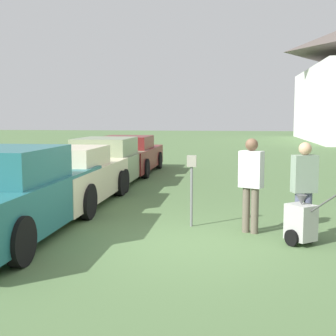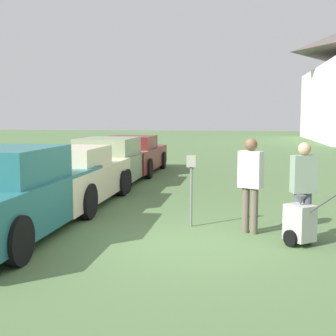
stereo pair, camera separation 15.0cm
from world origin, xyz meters
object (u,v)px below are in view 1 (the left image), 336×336
object	(u,v)px
parking_meter	(192,177)
person_worker	(251,179)
parked_car_sage	(107,163)
person_supervisor	(304,184)
parked_car_cream	(68,178)
equipment_cart	(301,222)
parked_car_maroon	(128,155)
parked_car_teal	(11,196)

from	to	relation	value
parking_meter	person_worker	xyz separation A→B (m)	(1.12, -0.36, 0.03)
person_worker	parked_car_sage	bearing A→B (deg)	-27.71
parking_meter	person_supervisor	size ratio (longest dim) A/B	0.82
parked_car_cream	equipment_cart	bearing A→B (deg)	-29.08
person_supervisor	equipment_cart	size ratio (longest dim) A/B	1.71
parking_meter	equipment_cart	bearing A→B (deg)	-28.64
parked_car_sage	person_worker	world-z (taller)	person_worker
person_worker	equipment_cart	bearing A→B (deg)	164.60
person_worker	parked_car_cream	bearing A→B (deg)	-0.99
parked_car_cream	parking_meter	xyz separation A→B (m)	(3.12, -1.75, 0.30)
parked_car_maroon	person_worker	bearing A→B (deg)	-63.98
parked_car_teal	parked_car_cream	distance (m)	2.96
parked_car_sage	parked_car_maroon	world-z (taller)	parked_car_sage
parked_car_teal	person_supervisor	world-z (taller)	person_supervisor
parked_car_teal	person_worker	distance (m)	4.33
equipment_cart	parking_meter	bearing A→B (deg)	112.54
person_worker	person_supervisor	bearing A→B (deg)	-173.02
parked_car_cream	parked_car_maroon	world-z (taller)	parked_car_cream
parked_car_cream	parking_meter	bearing A→B (deg)	-29.34
person_worker	equipment_cart	xyz separation A→B (m)	(0.81, -0.70, -0.61)
parked_car_sage	equipment_cart	distance (m)	8.12
parked_car_teal	person_supervisor	xyz separation A→B (m)	(5.14, 0.55, 0.22)
parked_car_teal	parked_car_maroon	distance (m)	9.52
parked_car_cream	parking_meter	distance (m)	3.59
person_worker	person_supervisor	xyz separation A→B (m)	(0.90, -0.30, -0.03)
parked_car_cream	equipment_cart	distance (m)	5.78
parked_car_maroon	equipment_cart	bearing A→B (deg)	-61.72
parked_car_cream	parking_meter	size ratio (longest dim) A/B	3.39
parked_car_teal	person_worker	size ratio (longest dim) A/B	2.96
person_supervisor	parking_meter	bearing A→B (deg)	-35.08
person_supervisor	parked_car_maroon	bearing A→B (deg)	-77.29
parked_car_maroon	equipment_cart	size ratio (longest dim) A/B	4.89
parking_meter	person_supervisor	xyz separation A→B (m)	(2.02, -0.66, -0.00)
parked_car_cream	person_supervisor	bearing A→B (deg)	-25.12
parked_car_cream	person_supervisor	distance (m)	5.68
parked_car_sage	parked_car_maroon	bearing A→B (deg)	89.97
parked_car_maroon	parked_car_cream	bearing A→B (deg)	-90.04
parking_meter	equipment_cart	distance (m)	2.27
parked_car_maroon	parking_meter	distance (m)	8.88
parking_meter	person_worker	distance (m)	1.18
parking_meter	person_supervisor	bearing A→B (deg)	-17.97
parked_car_sage	parked_car_teal	bearing A→B (deg)	-90.03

